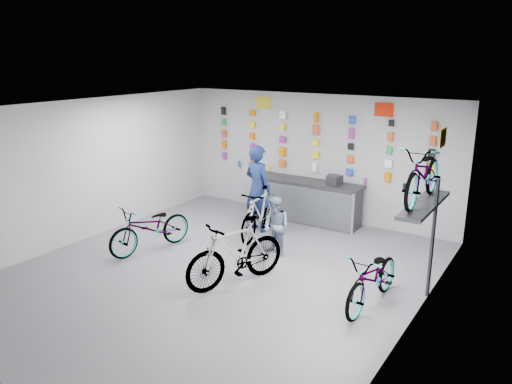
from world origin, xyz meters
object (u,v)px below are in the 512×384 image
Objects in this scene: bike_right at (373,278)px; clerk at (258,188)px; bike_left at (151,228)px; counter at (306,201)px; bike_service at (260,213)px; bike_center at (236,252)px; customer at (276,226)px.

clerk reaches higher than bike_right.
counter is at bearing 75.09° from bike_left.
bike_right is 3.59m from bike_service.
bike_left is (-1.79, -3.39, 0.00)m from counter.
bike_center is 1.53m from customer.
bike_left is 0.95× the size of clerk.
clerk reaches higher than customer.
bike_center is 2.85m from clerk.
bike_left is 0.95× the size of bike_center.
bike_center is 2.34m from bike_right.
counter is 3.84m from bike_left.
bike_left is at bearing -139.20° from customer.
clerk is 1.66× the size of customer.
bike_left is at bearing -165.91° from bike_center.
counter is at bearing 120.44° from bike_center.
bike_left is 4.62m from bike_right.
bike_center is at bearing -163.38° from bike_right.
counter is 1.50× the size of bike_right.
customer is (0.82, -0.69, 0.04)m from bike_service.
customer reaches higher than bike_center.
customer is (0.46, -2.19, 0.11)m from counter.
clerk is at bearing 149.52° from customer.
clerk reaches higher than bike_center.
bike_right is at bearing -48.50° from counter.
bike_right is 1.52× the size of customer.
bike_left is 1.02× the size of bike_service.
bike_right is at bearing 15.50° from bike_left.
counter is at bearing 134.90° from bike_right.
bike_service is 1.07m from customer.
bike_center is at bearing 4.93° from bike_left.
counter is 1.38× the size of bike_center.
clerk is 1.56m from customer.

